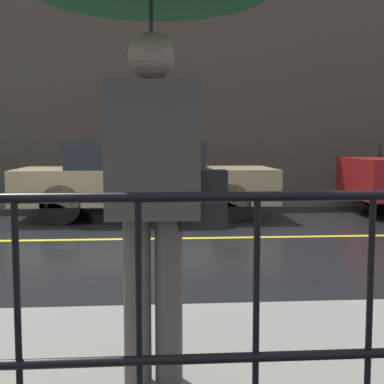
{
  "coord_description": "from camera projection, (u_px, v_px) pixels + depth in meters",
  "views": [
    {
      "loc": [
        1.29,
        -7.47,
        1.37
      ],
      "look_at": [
        1.64,
        -2.86,
        0.93
      ],
      "focal_mm": 50.0,
      "sensor_mm": 36.0,
      "label": 1
    }
  ],
  "objects": [
    {
      "name": "lane_marking",
      "position": [
        59.0,
        240.0,
        7.44
      ],
      "size": [
        25.2,
        0.12,
        0.01
      ],
      "color": "gold",
      "rests_on": "ground_plane"
    },
    {
      "name": "pedestrian",
      "position": [
        152.0,
        31.0,
        2.61
      ],
      "size": [
        1.16,
        1.16,
        2.21
      ],
      "rotation": [
        0.0,
        0.0,
        3.14
      ],
      "color": "#4C4742",
      "rests_on": "sidewalk_near"
    },
    {
      "name": "ground_plane",
      "position": [
        59.0,
        240.0,
        7.44
      ],
      "size": [
        80.0,
        80.0,
        0.0
      ],
      "primitive_type": "plane",
      "color": "black"
    },
    {
      "name": "sidewalk_far",
      "position": [
        92.0,
        201.0,
        11.77
      ],
      "size": [
        28.0,
        1.76,
        0.13
      ],
      "color": "slate",
      "rests_on": "ground_plane"
    },
    {
      "name": "building_storefront",
      "position": [
        95.0,
        75.0,
        12.52
      ],
      "size": [
        28.0,
        0.3,
        5.86
      ],
      "color": "#4C4238",
      "rests_on": "ground_plane"
    },
    {
      "name": "car_tan",
      "position": [
        144.0,
        178.0,
        9.73
      ],
      "size": [
        4.55,
        1.93,
        1.37
      ],
      "color": "tan",
      "rests_on": "ground_plane"
    }
  ]
}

